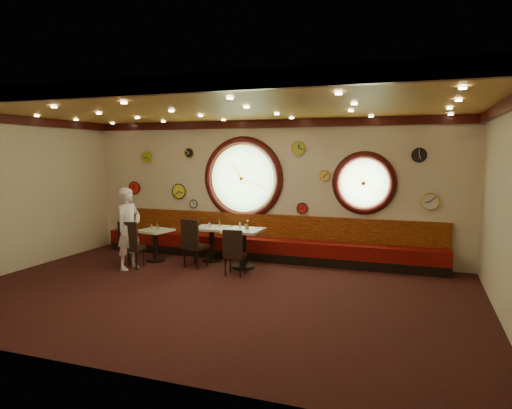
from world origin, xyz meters
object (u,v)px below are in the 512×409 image
(chair_c, at_px, (234,249))
(condiment_a_pepper, at_px, (158,227))
(table_b, at_px, (212,240))
(condiment_b_bottle, at_px, (220,223))
(chair_a, at_px, (130,242))
(waiter, at_px, (129,228))
(table_c, at_px, (243,244))
(condiment_a_salt, at_px, (152,226))
(condiment_c_bottle, at_px, (248,225))
(chair_b, at_px, (193,240))
(condiment_b_salt, at_px, (209,224))
(condiment_c_pepper, at_px, (245,227))
(condiment_a_bottle, at_px, (157,226))
(table_a, at_px, (155,241))
(condiment_c_salt, at_px, (240,225))
(condiment_b_pepper, at_px, (210,225))

(chair_c, xyz_separation_m, condiment_a_pepper, (-2.10, 0.60, 0.24))
(table_b, bearing_deg, condiment_b_bottle, 45.79)
(table_b, bearing_deg, chair_a, -136.54)
(table_b, height_order, waiter, waiter)
(table_c, height_order, condiment_a_salt, table_c)
(condiment_c_bottle, bearing_deg, chair_b, -159.29)
(condiment_b_salt, xyz_separation_m, condiment_c_bottle, (1.08, -0.36, 0.11))
(chair_b, relative_size, condiment_c_pepper, 5.99)
(chair_a, height_order, condiment_a_bottle, chair_a)
(chair_c, bearing_deg, table_c, 88.61)
(table_a, xyz_separation_m, chair_b, (1.09, -0.26, 0.14))
(table_a, height_order, table_c, table_c)
(condiment_a_salt, height_order, condiment_a_pepper, condiment_a_pepper)
(chair_b, relative_size, condiment_a_pepper, 5.92)
(condiment_a_salt, distance_m, condiment_b_bottle, 1.55)
(condiment_b_salt, bearing_deg, condiment_a_bottle, -156.01)
(condiment_a_pepper, bearing_deg, waiter, -104.46)
(table_a, relative_size, condiment_b_bottle, 4.78)
(chair_c, relative_size, condiment_c_pepper, 5.38)
(condiment_c_bottle, bearing_deg, table_a, -176.05)
(condiment_a_bottle, height_order, condiment_c_bottle, condiment_c_bottle)
(condiment_c_salt, bearing_deg, table_c, -42.28)
(condiment_c_salt, height_order, condiment_b_pepper, condiment_c_salt)
(table_a, distance_m, condiment_b_pepper, 1.31)
(condiment_b_pepper, xyz_separation_m, condiment_c_bottle, (1.01, -0.30, 0.10))
(condiment_a_bottle, xyz_separation_m, condiment_b_bottle, (1.29, 0.56, 0.06))
(condiment_a_salt, bearing_deg, table_c, -0.37)
(chair_a, height_order, condiment_a_salt, chair_a)
(table_a, bearing_deg, condiment_c_pepper, 0.29)
(condiment_a_salt, bearing_deg, table_a, -31.47)
(table_c, bearing_deg, condiment_a_pepper, -178.98)
(chair_a, distance_m, condiment_c_pepper, 2.46)
(table_a, bearing_deg, table_b, 20.65)
(condiment_b_bottle, bearing_deg, condiment_c_pepper, -34.13)
(chair_c, relative_size, waiter, 0.34)
(chair_a, distance_m, condiment_b_bottle, 2.02)
(chair_b, bearing_deg, table_a, 178.83)
(chair_c, bearing_deg, condiment_a_bottle, 158.88)
(table_c, xyz_separation_m, condiment_c_pepper, (0.07, -0.05, 0.37))
(condiment_c_pepper, bearing_deg, table_a, -179.71)
(condiment_b_salt, distance_m, condiment_b_pepper, 0.09)
(condiment_b_pepper, distance_m, waiter, 1.80)
(table_b, relative_size, condiment_a_salt, 7.49)
(table_c, relative_size, condiment_c_salt, 7.34)
(condiment_c_salt, bearing_deg, condiment_b_pepper, 161.82)
(condiment_a_pepper, distance_m, condiment_b_pepper, 1.18)
(chair_c, distance_m, condiment_a_bottle, 2.22)
(condiment_b_pepper, xyz_separation_m, condiment_c_pepper, (1.02, -0.44, 0.07))
(table_a, height_order, condiment_b_bottle, condiment_b_bottle)
(condiment_c_salt, xyz_separation_m, condiment_c_pepper, (0.19, -0.16, -0.00))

